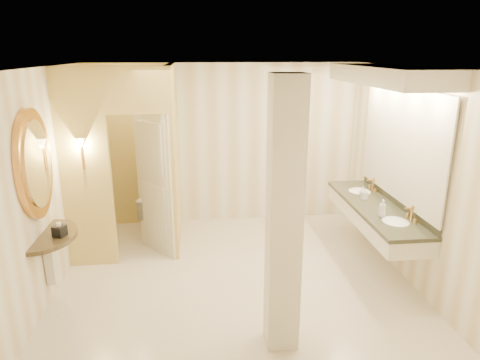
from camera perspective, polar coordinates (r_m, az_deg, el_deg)
The scene contains 16 objects.
floor at distance 5.89m, azimuth -0.80°, elevation -12.39°, with size 4.50×4.50×0.00m, color beige.
ceiling at distance 5.15m, azimuth -0.92°, elevation 14.86°, with size 4.50×4.50×0.00m, color white.
wall_back at distance 7.30m, azimuth -2.26°, elevation 4.74°, with size 4.50×0.02×2.70m, color #EFE7CF.
wall_front at distance 3.51m, azimuth 2.10°, elevation -8.99°, with size 4.50×0.02×2.70m, color #EFE7CF.
wall_left at distance 5.64m, azimuth -24.26°, elevation -0.40°, with size 0.02×4.00×2.70m, color #EFE7CF.
wall_right at distance 5.99m, azimuth 21.11°, elevation 0.91°, with size 0.02×4.00×2.70m, color #EFE7CF.
toilet_closet at distance 6.30m, azimuth -12.00°, elevation 2.77°, with size 1.50×1.55×2.70m.
wall_sconce at distance 5.86m, azimuth -20.43°, elevation 4.50°, with size 0.14×0.14×0.42m.
vanity at distance 5.91m, azimuth 18.55°, elevation 3.75°, with size 0.75×2.40×2.09m.
console_shelf at distance 5.24m, azimuth -25.28°, elevation -1.91°, with size 0.94×0.94×1.92m.
pillar at distance 4.07m, azimuth 5.90°, elevation -5.28°, with size 0.31×0.31×2.70m, color silver.
tissue_box at distance 5.25m, azimuth -22.93°, elevation -6.29°, with size 0.12×0.12×0.12m, color black.
toilet at distance 6.96m, azimuth -10.91°, elevation -4.55°, with size 0.42×0.74×0.75m, color white.
soap_bottle_a at distance 6.26m, azimuth 16.25°, elevation -1.80°, with size 0.07×0.07×0.15m, color beige.
soap_bottle_b at distance 6.43m, azimuth 16.07°, elevation -1.40°, with size 0.10×0.10×0.13m, color silver.
soap_bottle_c at distance 5.66m, azimuth 18.45°, elevation -3.58°, with size 0.09×0.09×0.23m, color #C6B28C.
Camera 1 is at (-0.45, -5.12, 2.88)m, focal length 32.00 mm.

